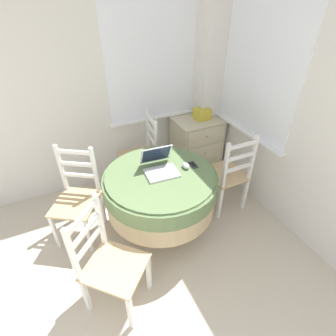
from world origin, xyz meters
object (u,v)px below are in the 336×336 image
object	(u,v)px
computer_mouse	(186,166)
dining_chair_near_right_window	(228,175)
cell_phone	(193,165)
storage_box	(202,114)
dining_chair_near_back_window	(141,155)
dining_chair_left_flank	(77,198)
round_dining_table	(161,189)
dining_chair_camera_near	(109,264)
laptop	(160,166)
corner_cabinet	(196,144)

from	to	relation	value
computer_mouse	dining_chair_near_right_window	world-z (taller)	dining_chair_near_right_window
cell_phone	storage_box	distance (m)	1.05
dining_chair_near_back_window	dining_chair_left_flank	xyz separation A→B (m)	(-0.85, -0.48, 0.00)
computer_mouse	dining_chair_near_right_window	bearing A→B (deg)	3.78
round_dining_table	dining_chair_near_back_window	xyz separation A→B (m)	(0.11, 0.82, -0.11)
round_dining_table	dining_chair_near_back_window	size ratio (longest dim) A/B	1.12
dining_chair_near_back_window	dining_chair_camera_near	size ratio (longest dim) A/B	1.00
round_dining_table	laptop	bearing A→B (deg)	69.11
cell_phone	dining_chair_left_flank	world-z (taller)	dining_chair_left_flank
round_dining_table	dining_chair_near_right_window	distance (m)	0.83
dining_chair_near_right_window	cell_phone	bearing A→B (deg)	-176.46
dining_chair_left_flank	dining_chair_near_right_window	bearing A→B (deg)	-11.15
laptop	dining_chair_near_back_window	size ratio (longest dim) A/B	0.36
dining_chair_left_flank	dining_chair_near_back_window	bearing A→B (deg)	29.54
dining_chair_left_flank	round_dining_table	bearing A→B (deg)	-24.38
round_dining_table	cell_phone	xyz separation A→B (m)	(0.35, -0.00, 0.18)
round_dining_table	dining_chair_near_right_window	size ratio (longest dim) A/B	1.12
corner_cabinet	round_dining_table	bearing A→B (deg)	-136.63
dining_chair_camera_near	storage_box	bearing A→B (deg)	40.22
laptop	cell_phone	size ratio (longest dim) A/B	2.96
round_dining_table	dining_chair_camera_near	bearing A→B (deg)	-141.79
laptop	dining_chair_near_right_window	world-z (taller)	dining_chair_near_right_window
dining_chair_camera_near	storage_box	size ratio (longest dim) A/B	5.28
computer_mouse	dining_chair_near_back_window	world-z (taller)	dining_chair_near_back_window
dining_chair_near_back_window	dining_chair_near_right_window	world-z (taller)	same
laptop	dining_chair_left_flank	bearing A→B (deg)	159.87
dining_chair_near_right_window	dining_chair_camera_near	xyz separation A→B (m)	(-1.47, -0.54, 0.00)
dining_chair_near_back_window	dining_chair_camera_near	distance (m)	1.53
dining_chair_near_back_window	cell_phone	bearing A→B (deg)	-73.56
dining_chair_camera_near	corner_cabinet	world-z (taller)	dining_chair_camera_near
computer_mouse	dining_chair_camera_near	size ratio (longest dim) A/B	0.10
computer_mouse	cell_phone	xyz separation A→B (m)	(0.08, 0.01, -0.02)
dining_chair_camera_near	storage_box	xyz separation A→B (m)	(1.61, 1.36, 0.37)
round_dining_table	dining_chair_near_right_window	xyz separation A→B (m)	(0.82, 0.03, -0.11)
dining_chair_near_right_window	corner_cabinet	size ratio (longest dim) A/B	1.28
computer_mouse	laptop	bearing A→B (deg)	164.85
dining_chair_near_right_window	computer_mouse	bearing A→B (deg)	-176.22
dining_chair_left_flank	storage_box	xyz separation A→B (m)	(1.70, 0.51, 0.37)
computer_mouse	dining_chair_camera_near	bearing A→B (deg)	-151.10
laptop	dining_chair_camera_near	size ratio (longest dim) A/B	0.36
dining_chair_near_right_window	corner_cabinet	bearing A→B (deg)	83.87
corner_cabinet	dining_chair_near_back_window	bearing A→B (deg)	-176.99
dining_chair_camera_near	dining_chair_left_flank	distance (m)	0.86
dining_chair_camera_near	cell_phone	bearing A→B (deg)	27.15
cell_phone	dining_chair_near_right_window	size ratio (longest dim) A/B	0.12
dining_chair_near_right_window	dining_chair_left_flank	xyz separation A→B (m)	(-1.57, 0.31, 0.00)
laptop	corner_cabinet	xyz separation A→B (m)	(0.89, 0.80, -0.41)
laptop	computer_mouse	bearing A→B (deg)	-15.15
dining_chair_camera_near	dining_chair_left_flank	size ratio (longest dim) A/B	1.00
computer_mouse	storage_box	distance (m)	1.11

